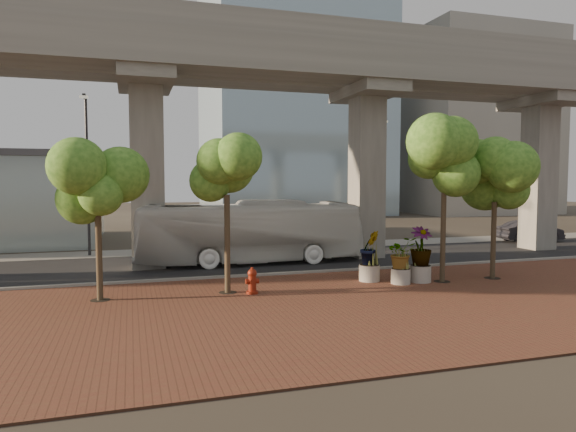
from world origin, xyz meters
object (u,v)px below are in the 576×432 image
object	(u,v)px
fire_hydrant	(252,281)
parked_car	(530,232)
transit_bus	(250,233)
planter_front	(401,255)

from	to	relation	value
fire_hydrant	parked_car	bearing A→B (deg)	25.09
parked_car	fire_hydrant	xyz separation A→B (m)	(-22.78, -10.67, -0.20)
transit_bus	planter_front	size ratio (longest dim) A/B	5.96
fire_hydrant	transit_bus	bearing A→B (deg)	77.92
planter_front	parked_car	bearing A→B (deg)	33.04
parked_car	planter_front	size ratio (longest dim) A/B	2.27
planter_front	fire_hydrant	bearing A→B (deg)	-179.81
transit_bus	planter_front	bearing A→B (deg)	-145.16
fire_hydrant	planter_front	world-z (taller)	planter_front
transit_bus	parked_car	distance (m)	21.53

